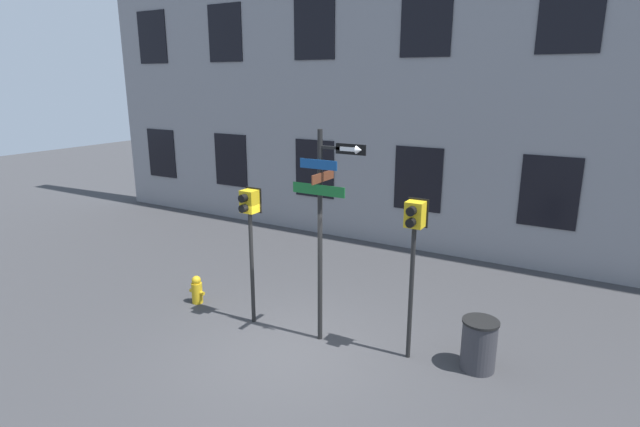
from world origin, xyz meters
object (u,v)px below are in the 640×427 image
Objects in this scene: pedestrian_signal_right at (414,236)px; trash_bin at (479,345)px; street_sign_pole at (323,218)px; fire_hydrant at (197,290)px; pedestrian_signal_left at (250,219)px.

pedestrian_signal_right reaches higher than trash_bin.
pedestrian_signal_right is (1.63, 0.23, -0.14)m from street_sign_pole.
pedestrian_signal_right is at bearing -167.70° from trash_bin.
trash_bin reaches higher than fire_hydrant.
street_sign_pole is 1.63m from pedestrian_signal_left.
street_sign_pole is 1.65m from pedestrian_signal_right.
pedestrian_signal_left is 3.25m from pedestrian_signal_right.
street_sign_pole is 1.43× the size of pedestrian_signal_left.
trash_bin is at bearing 9.83° from street_sign_pole.
street_sign_pole is 6.27× the size of fire_hydrant.
street_sign_pole is at bearing -171.97° from pedestrian_signal_right.
pedestrian_signal_left is at bearing -177.01° from street_sign_pole.
fire_hydrant is at bearing -177.43° from pedestrian_signal_right.
pedestrian_signal_left reaches higher than fire_hydrant.
pedestrian_signal_left is 2.51m from fire_hydrant.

